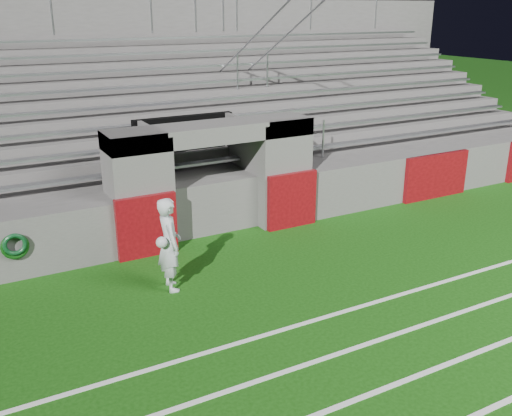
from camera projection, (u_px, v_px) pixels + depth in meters
ground at (293, 294)px, 10.60m from camera, size 90.00×90.00×0.00m
stadium_structure at (150, 135)px, 16.71m from camera, size 26.00×8.48×5.42m
goalkeeper_with_ball at (169, 244)px, 10.52m from camera, size 0.54×0.69×1.80m
hose_coil at (15, 246)px, 10.79m from camera, size 0.52×0.14×0.54m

